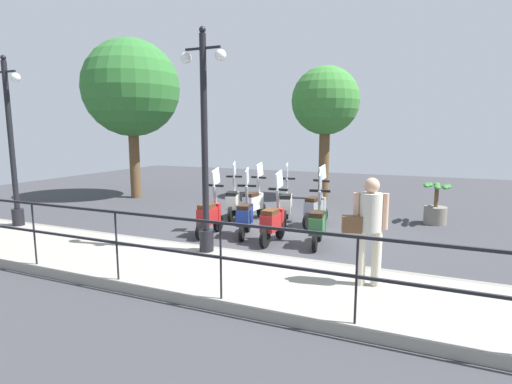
% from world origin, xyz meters
% --- Properties ---
extents(ground_plane, '(28.00, 28.00, 0.00)m').
position_xyz_m(ground_plane, '(0.00, 0.00, 0.00)').
color(ground_plane, '#38383D').
extents(promenade_walkway, '(2.20, 20.00, 0.15)m').
position_xyz_m(promenade_walkway, '(-3.15, 0.00, 0.07)').
color(promenade_walkway, gray).
rests_on(promenade_walkway, ground_plane).
extents(fence_railing, '(0.04, 16.03, 1.07)m').
position_xyz_m(fence_railing, '(-4.20, -0.00, 0.91)').
color(fence_railing, black).
rests_on(fence_railing, promenade_walkway).
extents(lamp_post_near, '(0.26, 0.90, 4.04)m').
position_xyz_m(lamp_post_near, '(-2.40, 0.39, 1.93)').
color(lamp_post_near, black).
rests_on(lamp_post_near, promenade_walkway).
extents(lamp_post_far, '(0.26, 0.90, 3.93)m').
position_xyz_m(lamp_post_far, '(-2.40, 5.58, 1.88)').
color(lamp_post_far, black).
rests_on(lamp_post_far, promenade_walkway).
extents(pedestrian_with_bag, '(0.41, 0.63, 1.59)m').
position_xyz_m(pedestrian_with_bag, '(-2.93, -2.62, 1.08)').
color(pedestrian_with_bag, beige).
rests_on(pedestrian_with_bag, promenade_walkway).
extents(tree_large, '(3.34, 3.34, 5.53)m').
position_xyz_m(tree_large, '(2.64, 6.27, 3.84)').
color(tree_large, brown).
rests_on(tree_large, ground_plane).
extents(tree_distant, '(2.32, 2.32, 4.57)m').
position_xyz_m(tree_distant, '(5.02, -0.01, 3.35)').
color(tree_distant, brown).
rests_on(tree_distant, ground_plane).
extents(potted_palm, '(1.06, 0.66, 1.05)m').
position_xyz_m(potted_palm, '(2.42, -3.60, 0.45)').
color(potted_palm, slate).
rests_on(potted_palm, ground_plane).
extents(scooter_near_0, '(1.23, 0.45, 1.54)m').
position_xyz_m(scooter_near_0, '(-0.76, -1.31, 0.48)').
color(scooter_near_0, black).
rests_on(scooter_near_0, ground_plane).
extents(scooter_near_1, '(1.23, 0.44, 1.54)m').
position_xyz_m(scooter_near_1, '(-0.91, -0.37, 0.48)').
color(scooter_near_1, black).
rests_on(scooter_near_1, ground_plane).
extents(scooter_near_2, '(1.21, 0.53, 1.54)m').
position_xyz_m(scooter_near_2, '(-0.65, 0.41, 0.48)').
color(scooter_near_2, black).
rests_on(scooter_near_2, ground_plane).
extents(scooter_near_3, '(1.23, 0.44, 1.54)m').
position_xyz_m(scooter_near_3, '(-0.91, 1.18, 0.48)').
color(scooter_near_3, black).
rests_on(scooter_near_3, ground_plane).
extents(scooter_far_0, '(1.22, 0.50, 1.54)m').
position_xyz_m(scooter_far_0, '(0.94, -0.82, 0.48)').
color(scooter_far_0, black).
rests_on(scooter_far_0, ground_plane).
extents(scooter_far_1, '(1.21, 0.53, 1.54)m').
position_xyz_m(scooter_far_1, '(1.04, 0.01, 0.48)').
color(scooter_far_1, black).
rests_on(scooter_far_1, ground_plane).
extents(scooter_far_2, '(1.23, 0.44, 1.54)m').
position_xyz_m(scooter_far_2, '(0.99, 0.91, 0.48)').
color(scooter_far_2, black).
rests_on(scooter_far_2, ground_plane).
extents(scooter_far_3, '(1.20, 0.55, 1.54)m').
position_xyz_m(scooter_far_3, '(0.92, 1.51, 0.48)').
color(scooter_far_3, black).
rests_on(scooter_far_3, ground_plane).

